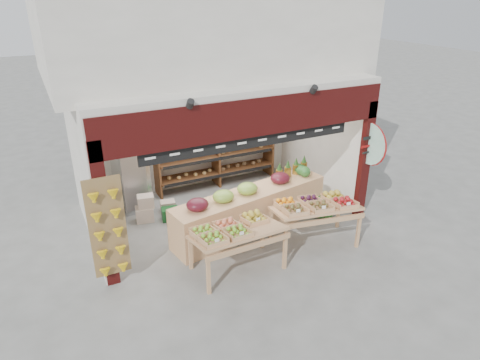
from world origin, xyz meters
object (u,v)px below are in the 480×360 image
(back_shelving, at_px, (216,140))
(display_table_left, at_px, (231,231))
(mid_counter, at_px, (250,209))
(display_table_right, at_px, (315,206))
(refrigerator, at_px, (131,174))
(watermelon_pile, at_px, (321,208))
(cardboard_stack, at_px, (156,210))

(back_shelving, xyz_separation_m, display_table_left, (-1.26, -3.58, -0.42))
(mid_counter, relative_size, display_table_right, 2.02)
(back_shelving, relative_size, display_table_left, 1.91)
(refrigerator, distance_m, mid_counter, 2.91)
(watermelon_pile, bearing_deg, back_shelving, 119.53)
(cardboard_stack, distance_m, mid_counter, 2.17)
(display_table_left, bearing_deg, display_table_right, 3.29)
(display_table_right, bearing_deg, display_table_left, -176.71)
(back_shelving, xyz_separation_m, mid_counter, (-0.29, -2.46, -0.74))
(mid_counter, bearing_deg, display_table_left, -131.10)
(refrigerator, xyz_separation_m, display_table_left, (1.01, -3.22, -0.04))
(refrigerator, bearing_deg, cardboard_stack, -76.28)
(display_table_right, bearing_deg, refrigerator, 132.87)
(back_shelving, distance_m, cardboard_stack, 2.46)
(display_table_right, bearing_deg, cardboard_stack, 137.32)
(back_shelving, height_order, mid_counter, back_shelving)
(display_table_left, relative_size, display_table_right, 0.93)
(mid_counter, relative_size, display_table_left, 2.19)
(cardboard_stack, height_order, watermelon_pile, cardboard_stack)
(back_shelving, bearing_deg, mid_counter, -96.62)
(back_shelving, height_order, display_table_left, back_shelving)
(refrigerator, distance_m, display_table_left, 3.38)
(mid_counter, bearing_deg, back_shelving, 83.38)
(display_table_right, bearing_deg, back_shelving, 100.16)
(mid_counter, distance_m, watermelon_pile, 1.79)
(mid_counter, xyz_separation_m, watermelon_pile, (1.75, -0.13, -0.31))
(back_shelving, distance_m, watermelon_pile, 3.16)
(display_table_left, bearing_deg, back_shelving, 70.60)
(display_table_left, xyz_separation_m, watermelon_pile, (2.73, 0.99, -0.63))
(display_table_right, bearing_deg, watermelon_pile, 46.04)
(display_table_left, distance_m, watermelon_pile, 2.97)
(cardboard_stack, height_order, display_table_right, display_table_right)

